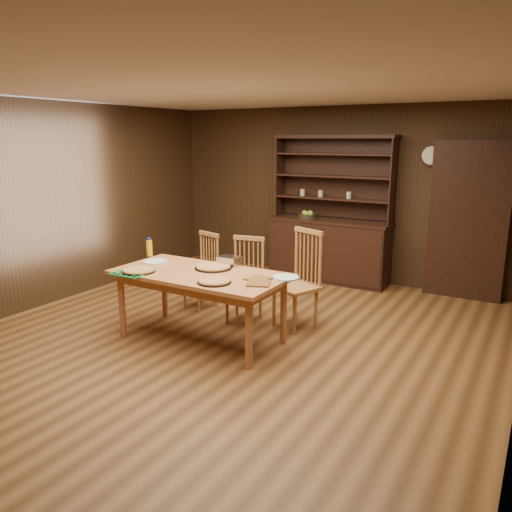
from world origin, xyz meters
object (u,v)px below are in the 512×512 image
Objects in this scene: china_hutch at (330,242)px; chair_right at (301,276)px; dining_table at (200,280)px; chair_center at (246,276)px; juice_bottle at (149,248)px; chair_left at (204,268)px.

china_hutch is 1.93× the size of chair_right.
chair_right reaches higher than dining_table.
chair_center reaches higher than dining_table.
chair_center is at bearing -95.47° from china_hutch.
china_hutch is at bearing 64.08° from juice_bottle.
chair_center is (0.08, 0.79, -0.14)m from dining_table.
chair_right reaches higher than chair_center.
juice_bottle is (-0.97, 0.30, 0.19)m from dining_table.
china_hutch is 2.88m from juice_bottle.
chair_center reaches higher than juice_bottle.
chair_right is at bearing 16.32° from chair_left.
china_hutch is 2.02m from chair_right.
chair_left is 0.79m from juice_bottle.
juice_bottle is (-1.26, -2.58, 0.26)m from china_hutch.
chair_right is (0.74, 0.91, -0.07)m from dining_table.
chair_right is (1.37, -0.00, 0.09)m from chair_left.
dining_table is 0.81m from chair_center.
china_hutch is at bearing 74.65° from chair_center.
dining_table is (-0.28, -2.88, 0.07)m from china_hutch.
dining_table is 1.85× the size of chair_center.
china_hutch is at bearing 125.16° from chair_right.
chair_left is at bearing 124.51° from dining_table.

